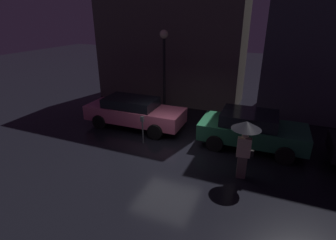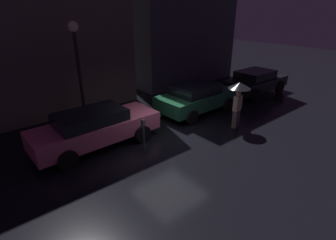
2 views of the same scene
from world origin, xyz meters
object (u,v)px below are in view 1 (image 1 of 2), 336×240
Objects in this scene: parked_car_green at (251,129)px; parking_meter at (143,127)px; parked_car_pink at (134,112)px; pedestrian_with_umbrella at (245,136)px; street_lamp_near at (164,57)px.

parked_car_green is 4.37m from parking_meter.
parked_car_pink is 2.33× the size of pedestrian_with_umbrella.
parked_car_pink is 1.80m from parking_meter.
street_lamp_near is (0.55, 2.29, 2.25)m from parked_car_pink.
parked_car_pink is 1.08× the size of street_lamp_near.
pedestrian_with_umbrella is at bearing -24.38° from parked_car_pink.
pedestrian_with_umbrella is 1.68× the size of parking_meter.
pedestrian_with_umbrella reaches higher than parked_car_pink.
parked_car_pink is 5.84m from pedestrian_with_umbrella.
parked_car_green is at bearing 18.97° from parking_meter.
street_lamp_near reaches higher than parking_meter.
pedestrian_with_umbrella is at bearing -91.07° from parked_car_green.
parked_car_green is at bearing -25.15° from street_lamp_near.
street_lamp_near reaches higher than parked_car_green.
street_lamp_near is (-4.75, 4.60, 1.49)m from pedestrian_with_umbrella.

